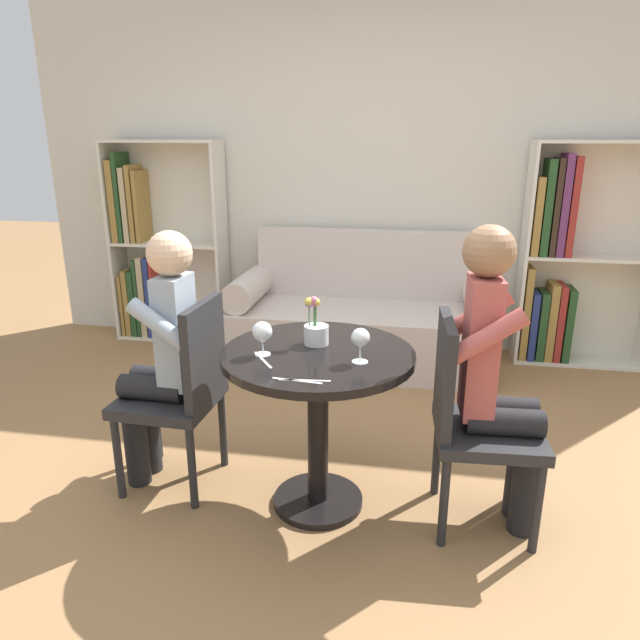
{
  "coord_description": "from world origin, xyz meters",
  "views": [
    {
      "loc": [
        0.39,
        -2.17,
        1.57
      ],
      "look_at": [
        0.0,
        0.05,
        0.85
      ],
      "focal_mm": 32.0,
      "sensor_mm": 36.0,
      "label": 1
    }
  ],
  "objects_px": {
    "bookshelf_right": "(567,263)",
    "chair_right": "(471,415)",
    "chair_left": "(183,387)",
    "couch": "(361,320)",
    "wine_glass_right": "(360,338)",
    "bookshelf_left": "(155,250)",
    "flower_vase": "(316,328)",
    "person_left": "(162,356)",
    "person_right": "(497,376)",
    "wine_glass_left": "(262,333)"
  },
  "relations": [
    {
      "from": "chair_left",
      "to": "flower_vase",
      "type": "bearing_deg",
      "value": 95.07
    },
    {
      "from": "person_left",
      "to": "wine_glass_right",
      "type": "height_order",
      "value": "person_left"
    },
    {
      "from": "chair_right",
      "to": "flower_vase",
      "type": "bearing_deg",
      "value": 79.11
    },
    {
      "from": "person_right",
      "to": "wine_glass_left",
      "type": "xyz_separation_m",
      "value": [
        -0.93,
        -0.09,
        0.15
      ]
    },
    {
      "from": "person_right",
      "to": "wine_glass_right",
      "type": "bearing_deg",
      "value": 96.9
    },
    {
      "from": "person_left",
      "to": "person_right",
      "type": "height_order",
      "value": "person_right"
    },
    {
      "from": "chair_right",
      "to": "flower_vase",
      "type": "distance_m",
      "value": 0.73
    },
    {
      "from": "person_left",
      "to": "chair_right",
      "type": "bearing_deg",
      "value": 89.7
    },
    {
      "from": "flower_vase",
      "to": "bookshelf_right",
      "type": "bearing_deg",
      "value": 53.43
    },
    {
      "from": "bookshelf_right",
      "to": "chair_left",
      "type": "height_order",
      "value": "bookshelf_right"
    },
    {
      "from": "wine_glass_left",
      "to": "flower_vase",
      "type": "bearing_deg",
      "value": 40.89
    },
    {
      "from": "person_left",
      "to": "person_right",
      "type": "distance_m",
      "value": 1.45
    },
    {
      "from": "chair_left",
      "to": "wine_glass_left",
      "type": "distance_m",
      "value": 0.55
    },
    {
      "from": "wine_glass_left",
      "to": "bookshelf_right",
      "type": "bearing_deg",
      "value": 52.28
    },
    {
      "from": "person_left",
      "to": "chair_left",
      "type": "bearing_deg",
      "value": 88.43
    },
    {
      "from": "person_left",
      "to": "wine_glass_right",
      "type": "xyz_separation_m",
      "value": [
        0.91,
        -0.15,
        0.19
      ]
    },
    {
      "from": "chair_right",
      "to": "person_left",
      "type": "bearing_deg",
      "value": 83.85
    },
    {
      "from": "wine_glass_left",
      "to": "bookshelf_left",
      "type": "bearing_deg",
      "value": 124.91
    },
    {
      "from": "couch",
      "to": "chair_left",
      "type": "bearing_deg",
      "value": -110.25
    },
    {
      "from": "bookshelf_right",
      "to": "chair_right",
      "type": "bearing_deg",
      "value": -111.17
    },
    {
      "from": "bookshelf_right",
      "to": "wine_glass_left",
      "type": "bearing_deg",
      "value": -127.72
    },
    {
      "from": "couch",
      "to": "bookshelf_right",
      "type": "distance_m",
      "value": 1.51
    },
    {
      "from": "bookshelf_right",
      "to": "person_right",
      "type": "relative_size",
      "value": 1.23
    },
    {
      "from": "couch",
      "to": "wine_glass_left",
      "type": "relative_size",
      "value": 13.15
    },
    {
      "from": "person_right",
      "to": "flower_vase",
      "type": "xyz_separation_m",
      "value": [
        -0.75,
        0.08,
        0.13
      ]
    },
    {
      "from": "bookshelf_right",
      "to": "wine_glass_right",
      "type": "distance_m",
      "value": 2.47
    },
    {
      "from": "bookshelf_right",
      "to": "chair_right",
      "type": "relative_size",
      "value": 1.73
    },
    {
      "from": "couch",
      "to": "wine_glass_left",
      "type": "xyz_separation_m",
      "value": [
        -0.21,
        -1.85,
        0.52
      ]
    },
    {
      "from": "chair_right",
      "to": "person_right",
      "type": "relative_size",
      "value": 0.71
    },
    {
      "from": "couch",
      "to": "wine_glass_right",
      "type": "distance_m",
      "value": 1.94
    },
    {
      "from": "bookshelf_left",
      "to": "chair_left",
      "type": "distance_m",
      "value": 2.26
    },
    {
      "from": "flower_vase",
      "to": "couch",
      "type": "bearing_deg",
      "value": 89.14
    },
    {
      "from": "person_right",
      "to": "chair_right",
      "type": "bearing_deg",
      "value": 92.34
    },
    {
      "from": "bookshelf_left",
      "to": "wine_glass_right",
      "type": "distance_m",
      "value": 2.84
    },
    {
      "from": "bookshelf_left",
      "to": "chair_right",
      "type": "distance_m",
      "value": 3.1
    },
    {
      "from": "bookshelf_left",
      "to": "bookshelf_right",
      "type": "relative_size",
      "value": 1.0
    },
    {
      "from": "wine_glass_right",
      "to": "flower_vase",
      "type": "relative_size",
      "value": 0.67
    },
    {
      "from": "couch",
      "to": "person_left",
      "type": "xyz_separation_m",
      "value": [
        -0.73,
        -1.71,
        0.33
      ]
    },
    {
      "from": "couch",
      "to": "chair_right",
      "type": "relative_size",
      "value": 2.06
    },
    {
      "from": "wine_glass_left",
      "to": "wine_glass_right",
      "type": "bearing_deg",
      "value": -1.86
    },
    {
      "from": "person_right",
      "to": "wine_glass_left",
      "type": "height_order",
      "value": "person_right"
    },
    {
      "from": "couch",
      "to": "bookshelf_right",
      "type": "xyz_separation_m",
      "value": [
        1.42,
        0.26,
        0.42
      ]
    },
    {
      "from": "couch",
      "to": "person_left",
      "type": "relative_size",
      "value": 1.54
    },
    {
      "from": "person_left",
      "to": "person_right",
      "type": "bearing_deg",
      "value": 90.22
    },
    {
      "from": "bookshelf_right",
      "to": "flower_vase",
      "type": "xyz_separation_m",
      "value": [
        -1.45,
        -1.95,
        0.07
      ]
    },
    {
      "from": "couch",
      "to": "person_right",
      "type": "xyz_separation_m",
      "value": [
        0.72,
        -1.77,
        0.36
      ]
    },
    {
      "from": "chair_left",
      "to": "wine_glass_right",
      "type": "xyz_separation_m",
      "value": [
        0.82,
        -0.15,
        0.34
      ]
    },
    {
      "from": "bookshelf_right",
      "to": "wine_glass_left",
      "type": "distance_m",
      "value": 2.68
    },
    {
      "from": "person_left",
      "to": "wine_glass_right",
      "type": "distance_m",
      "value": 0.94
    },
    {
      "from": "wine_glass_left",
      "to": "couch",
      "type": "bearing_deg",
      "value": 83.44
    }
  ]
}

